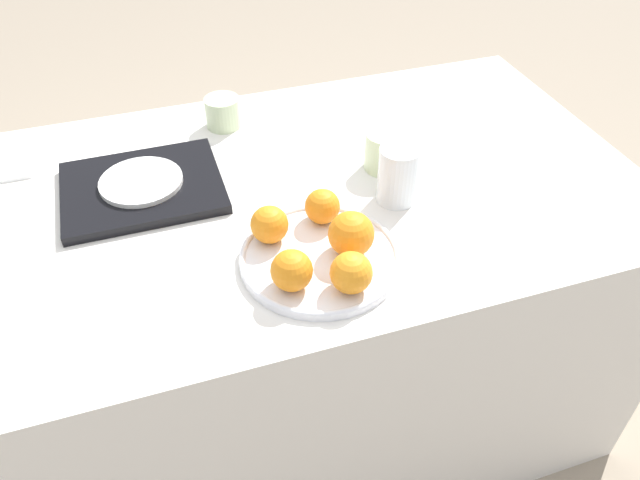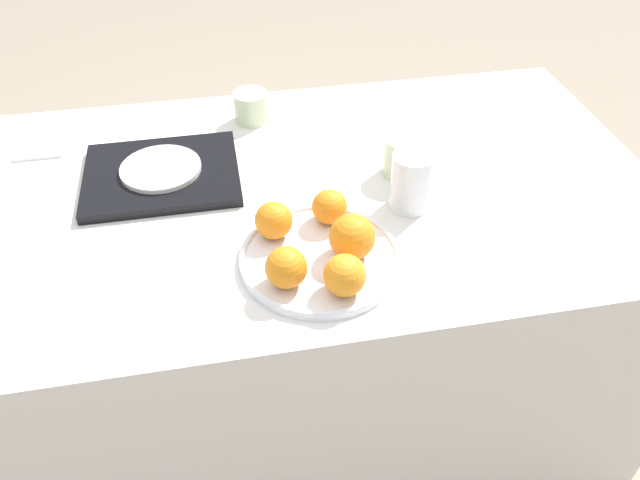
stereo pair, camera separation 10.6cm
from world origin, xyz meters
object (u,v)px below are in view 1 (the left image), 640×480
object	(u,v)px
orange_3	(351,273)
orange_0	(351,234)
fruit_platter	(320,258)
orange_4	(269,225)
napkin	(7,164)
cup_1	(386,151)
serving_tray	(142,188)
orange_2	(322,206)
side_plate	(141,181)
orange_1	(292,270)
water_glass	(398,175)
cup_2	(223,112)

from	to	relation	value
orange_3	orange_0	bearing A→B (deg)	69.69
fruit_platter	orange_4	distance (m)	0.11
fruit_platter	napkin	distance (m)	0.72
fruit_platter	cup_1	size ratio (longest dim) A/B	3.27
serving_tray	orange_0	bearing A→B (deg)	-43.55
orange_2	side_plate	xyz separation A→B (m)	(-0.31, 0.21, -0.02)
fruit_platter	side_plate	size ratio (longest dim) A/B	1.73
fruit_platter	serving_tray	bearing A→B (deg)	131.73
cup_1	napkin	world-z (taller)	cup_1
orange_3	serving_tray	world-z (taller)	orange_3
orange_1	orange_4	xyz separation A→B (m)	(-0.00, 0.13, -0.00)
cup_1	napkin	size ratio (longest dim) A/B	0.67
orange_3	orange_4	size ratio (longest dim) A/B	1.03
fruit_platter	orange_2	distance (m)	0.11
orange_4	side_plate	distance (m)	0.31
side_plate	cup_1	bearing A→B (deg)	-8.38
water_glass	serving_tray	xyz separation A→B (m)	(-0.47, 0.18, -0.05)
orange_2	water_glass	world-z (taller)	water_glass
serving_tray	cup_2	world-z (taller)	cup_2
cup_2	orange_0	bearing A→B (deg)	-76.68
cup_1	orange_3	bearing A→B (deg)	-121.33
orange_1	napkin	distance (m)	0.72
orange_0	napkin	xyz separation A→B (m)	(-0.59, 0.49, -0.05)
orange_0	serving_tray	bearing A→B (deg)	136.45
orange_3	serving_tray	distance (m)	0.49
orange_1	orange_2	bearing A→B (deg)	55.38
fruit_platter	orange_1	xyz separation A→B (m)	(-0.07, -0.05, 0.04)
orange_4	serving_tray	bearing A→B (deg)	130.73
orange_4	orange_0	bearing A→B (deg)	-31.40
fruit_platter	orange_1	world-z (taller)	orange_1
orange_2	fruit_platter	bearing A→B (deg)	-110.78
orange_2	orange_0	bearing A→B (deg)	-78.73
orange_0	orange_2	bearing A→B (deg)	101.27
orange_2	side_plate	bearing A→B (deg)	145.30
orange_1	orange_3	world-z (taller)	same
water_glass	cup_2	xyz separation A→B (m)	(-0.26, 0.38, -0.02)
cup_1	orange_4	bearing A→B (deg)	-150.84
cup_1	fruit_platter	bearing A→B (deg)	-133.34
orange_3	cup_2	xyz separation A→B (m)	(-0.09, 0.59, -0.01)
side_plate	napkin	world-z (taller)	side_plate
water_glass	cup_1	bearing A→B (deg)	78.77
water_glass	orange_4	bearing A→B (deg)	-168.75
orange_2	cup_2	distance (m)	0.42
fruit_platter	orange_1	distance (m)	0.09
side_plate	orange_4	bearing A→B (deg)	-49.27
orange_1	cup_2	xyz separation A→B (m)	(-0.00, 0.56, -0.01)
orange_4	cup_2	distance (m)	0.43
orange_3	cup_1	size ratio (longest dim) A/B	0.81
serving_tray	side_plate	xyz separation A→B (m)	(0.00, 0.00, 0.02)
orange_4	serving_tray	size ratio (longest dim) A/B	0.22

